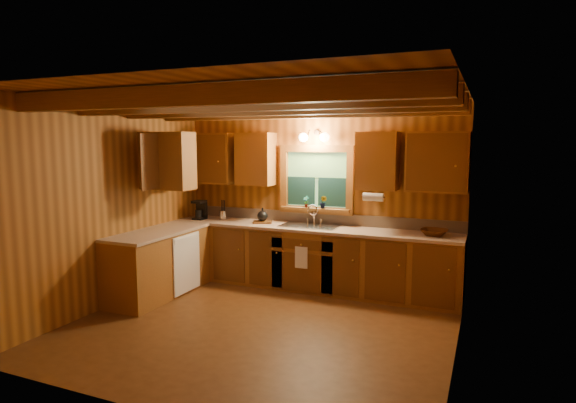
{
  "coord_description": "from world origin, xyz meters",
  "views": [
    {
      "loc": [
        2.33,
        -4.7,
        2.1
      ],
      "look_at": [
        0.0,
        0.8,
        1.35
      ],
      "focal_mm": 29.82,
      "sensor_mm": 36.0,
      "label": 1
    }
  ],
  "objects_px": {
    "wicker_basket": "(434,232)",
    "cutting_board": "(263,222)",
    "sink": "(310,229)",
    "coffee_maker": "(200,210)"
  },
  "relations": [
    {
      "from": "coffee_maker",
      "to": "wicker_basket",
      "type": "relative_size",
      "value": 0.87
    },
    {
      "from": "sink",
      "to": "wicker_basket",
      "type": "bearing_deg",
      "value": -0.34
    },
    {
      "from": "coffee_maker",
      "to": "wicker_basket",
      "type": "xyz_separation_m",
      "value": [
        3.5,
        0.06,
        -0.1
      ]
    },
    {
      "from": "sink",
      "to": "wicker_basket",
      "type": "distance_m",
      "value": 1.71
    },
    {
      "from": "wicker_basket",
      "to": "coffee_maker",
      "type": "bearing_deg",
      "value": -179.1
    },
    {
      "from": "coffee_maker",
      "to": "sink",
      "type": "bearing_deg",
      "value": -0.11
    },
    {
      "from": "coffee_maker",
      "to": "cutting_board",
      "type": "distance_m",
      "value": 1.06
    },
    {
      "from": "sink",
      "to": "coffee_maker",
      "type": "xyz_separation_m",
      "value": [
        -1.8,
        -0.07,
        0.19
      ]
    },
    {
      "from": "wicker_basket",
      "to": "cutting_board",
      "type": "bearing_deg",
      "value": 179.9
    },
    {
      "from": "sink",
      "to": "wicker_basket",
      "type": "xyz_separation_m",
      "value": [
        1.7,
        -0.01,
        0.09
      ]
    }
  ]
}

